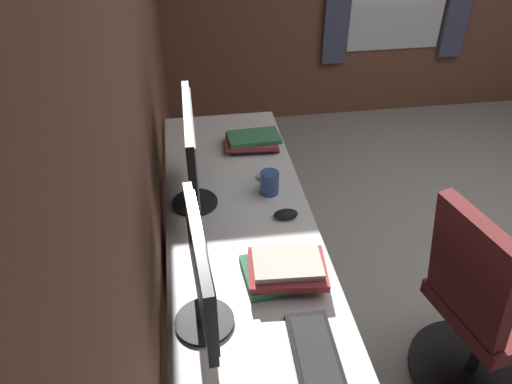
% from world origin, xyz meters
% --- Properties ---
extents(wall_back, '(5.07, 0.10, 2.60)m').
position_xyz_m(wall_back, '(0.00, 1.96, 1.30)').
color(wall_back, brown).
rests_on(wall_back, ground).
extents(desk, '(2.20, 0.62, 0.73)m').
position_xyz_m(desk, '(-0.20, 1.58, 0.66)').
color(desk, white).
rests_on(desk, ground).
extents(drawer_pedestal, '(0.40, 0.51, 0.69)m').
position_xyz_m(drawer_pedestal, '(-0.15, 1.61, 0.35)').
color(drawer_pedestal, white).
rests_on(drawer_pedestal, ground).
extents(monitor_primary, '(0.57, 0.20, 0.46)m').
position_xyz_m(monitor_primary, '(0.06, 1.76, 0.99)').
color(monitor_primary, black).
rests_on(monitor_primary, desk).
extents(monitor_secondary, '(0.52, 0.20, 0.40)m').
position_xyz_m(monitor_secondary, '(-0.61, 1.76, 0.96)').
color(monitor_secondary, black).
rests_on(monitor_secondary, desk).
extents(keyboard_main, '(0.42, 0.15, 0.02)m').
position_xyz_m(keyboard_main, '(-0.84, 1.43, 0.74)').
color(keyboard_main, black).
rests_on(keyboard_main, desk).
extents(mouse_main, '(0.06, 0.10, 0.03)m').
position_xyz_m(mouse_main, '(-0.10, 1.39, 0.75)').
color(mouse_main, black).
rests_on(mouse_main, desk).
extents(mouse_spare, '(0.06, 0.10, 0.03)m').
position_xyz_m(mouse_spare, '(0.21, 1.41, 0.75)').
color(mouse_spare, silver).
rests_on(mouse_spare, desk).
extents(book_stack_near, '(0.21, 0.29, 0.07)m').
position_xyz_m(book_stack_near, '(0.51, 1.44, 0.77)').
color(book_stack_near, black).
rests_on(book_stack_near, desk).
extents(book_stack_far, '(0.26, 0.31, 0.09)m').
position_xyz_m(book_stack_far, '(-0.44, 1.46, 0.77)').
color(book_stack_far, '#3D8456').
rests_on(book_stack_far, desk).
extents(coffee_mug, '(0.12, 0.08, 0.11)m').
position_xyz_m(coffee_mug, '(0.10, 1.42, 0.78)').
color(coffee_mug, '#335193').
rests_on(coffee_mug, desk).
extents(office_chair, '(0.56, 0.59, 0.97)m').
position_xyz_m(office_chair, '(-0.51, 0.64, 0.46)').
color(office_chair, maroon).
rests_on(office_chair, ground).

